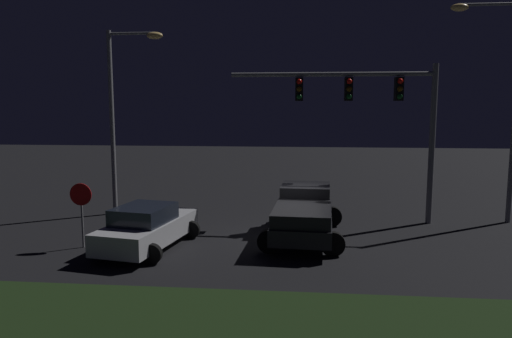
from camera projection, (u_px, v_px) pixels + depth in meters
ground_plane at (289, 237)px, 17.49m from camera, size 80.00×80.00×0.00m
grass_median at (279, 334)px, 9.87m from camera, size 20.47×4.41×0.10m
pickup_truck at (304, 211)px, 17.32m from camera, size 3.07×5.50×1.80m
car_sedan at (147, 227)px, 15.95m from camera, size 2.99×4.65×1.51m
traffic_signal_gantry at (372, 104)px, 19.14m from camera, size 8.32×0.56×6.50m
street_lamp_left at (122, 100)px, 20.59m from camera, size 2.49×0.44×8.05m
street_lamp_right at (503, 87)px, 19.01m from camera, size 2.85×0.44×8.97m
stop_sign at (81, 203)px, 15.94m from camera, size 0.76×0.08×2.23m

